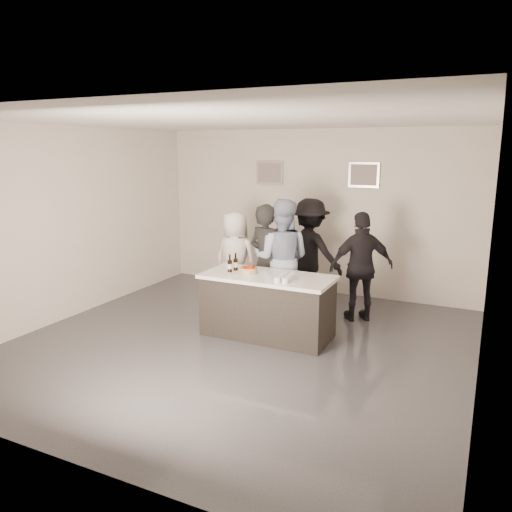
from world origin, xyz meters
name	(u,v)px	position (x,y,z in m)	size (l,w,h in m)	color
floor	(240,344)	(0.00, 0.00, 0.00)	(6.00, 6.00, 0.00)	#3D3D42
ceiling	(239,120)	(0.00, 0.00, 3.00)	(6.00, 6.00, 0.00)	white
wall_back	(314,212)	(0.00, 3.00, 1.50)	(6.00, 0.04, 3.00)	beige
wall_front	(65,297)	(0.00, -3.00, 1.50)	(6.00, 0.04, 3.00)	beige
wall_left	(71,223)	(-3.00, 0.00, 1.50)	(0.04, 6.00, 3.00)	beige
wall_right	(489,259)	(3.00, 0.00, 1.50)	(0.04, 6.00, 3.00)	beige
picture_left	(270,173)	(-0.90, 2.97, 2.20)	(0.54, 0.04, 0.44)	#B2B2B7
picture_right	(364,175)	(0.90, 2.97, 2.20)	(0.54, 0.04, 0.44)	#B2B2B7
bar_counter	(267,306)	(0.20, 0.45, 0.45)	(1.86, 0.86, 0.90)	white
cake	(249,271)	(-0.09, 0.45, 0.94)	(0.24, 0.24, 0.07)	orange
beer_bottle_a	(236,262)	(-0.34, 0.53, 1.03)	(0.07, 0.07, 0.26)	black
beer_bottle_b	(230,263)	(-0.37, 0.40, 1.03)	(0.07, 0.07, 0.26)	black
tumbler_cluster	(286,278)	(0.54, 0.31, 0.94)	(0.19, 0.40, 0.08)	gold
candles	(242,279)	(-0.03, 0.10, 0.90)	(0.24, 0.08, 0.01)	pink
person_main_black	(267,262)	(-0.14, 1.17, 0.91)	(0.67, 0.44, 1.82)	black
person_main_blue	(281,259)	(0.06, 1.31, 0.95)	(0.92, 0.72, 1.90)	#99A9C8
person_guest_left	(235,259)	(-0.88, 1.53, 0.81)	(0.79, 0.52, 1.62)	white
person_guest_right	(361,267)	(1.23, 1.71, 0.86)	(1.01, 0.42, 1.72)	black
person_guest_back	(310,252)	(0.23, 2.14, 0.92)	(1.18, 0.68, 1.83)	black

